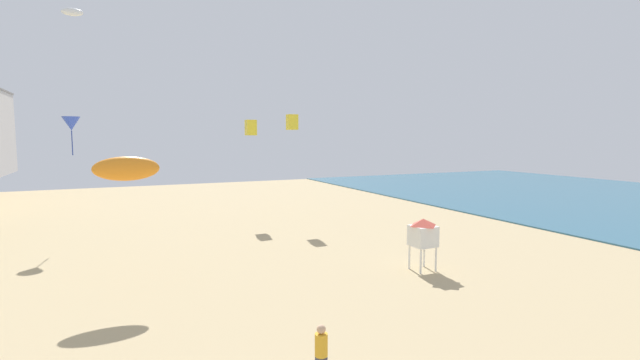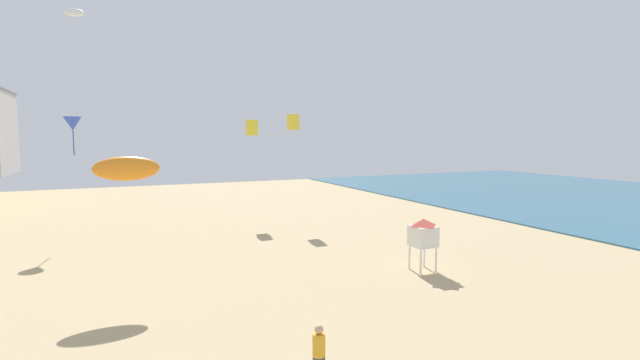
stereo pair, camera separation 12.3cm
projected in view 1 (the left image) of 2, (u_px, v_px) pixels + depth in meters
The scene contains 7 objects.
kite_flyer at pixel (321, 351), 11.75m from camera, with size 0.34×0.34×1.64m.
lifeguard_stand at pixel (423, 233), 21.85m from camera, with size 1.10×1.10×2.55m.
kite_white_parafoil at pixel (72, 12), 29.98m from camera, with size 1.33×0.37×0.52m.
kite_blue_delta at pixel (71, 124), 28.79m from camera, with size 1.09×1.09×2.47m.
kite_yellow_box at pixel (292, 122), 34.63m from camera, with size 0.75×0.75×1.17m.
kite_yellow_box_2 at pixel (251, 128), 35.83m from camera, with size 0.78×0.78×1.23m.
kite_orange_parafoil at pixel (126, 169), 19.43m from camera, with size 2.72×0.76×1.06m.
Camera 1 is at (-2.53, -3.60, 6.51)m, focal length 25.29 mm.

